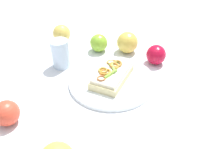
{
  "coord_description": "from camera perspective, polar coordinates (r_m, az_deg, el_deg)",
  "views": [
    {
      "loc": [
        -0.19,
        -0.63,
        0.51
      ],
      "look_at": [
        0.0,
        0.0,
        0.03
      ],
      "focal_mm": 40.0,
      "sensor_mm": 36.0,
      "label": 1
    }
  ],
  "objects": [
    {
      "name": "apple_1",
      "position": [
        0.99,
        -3.04,
        7.23
      ],
      "size": [
        0.09,
        0.09,
        0.07
      ],
      "primitive_type": "sphere",
      "rotation": [
        0.0,
        0.0,
        4.97
      ],
      "color": "#80B12E",
      "rests_on": "ground_plane"
    },
    {
      "name": "drinking_glass",
      "position": [
        0.91,
        -11.72,
        4.68
      ],
      "size": [
        0.06,
        0.06,
        0.1
      ],
      "primitive_type": "cylinder",
      "color": "silver",
      "rests_on": "ground_plane"
    },
    {
      "name": "plate",
      "position": [
        0.83,
        -0.0,
        -1.47
      ],
      "size": [
        0.29,
        0.29,
        0.01
      ],
      "primitive_type": "cylinder",
      "color": "white",
      "rests_on": "ground_plane"
    },
    {
      "name": "sandwich",
      "position": [
        0.82,
        -0.04,
        -0.01
      ],
      "size": [
        0.18,
        0.19,
        0.05
      ],
      "rotation": [
        0.0,
        0.0,
        4.0
      ],
      "color": "beige",
      "rests_on": "plate"
    },
    {
      "name": "apple_3",
      "position": [
        0.98,
        3.54,
        7.33
      ],
      "size": [
        0.12,
        0.12,
        0.08
      ],
      "primitive_type": "sphere",
      "rotation": [
        0.0,
        0.0,
        3.74
      ],
      "color": "gold",
      "rests_on": "ground_plane"
    },
    {
      "name": "ground_plane",
      "position": [
        0.84,
        -0.0,
        -1.82
      ],
      "size": [
        2.0,
        2.0,
        0.0
      ],
      "primitive_type": "plane",
      "color": "silver",
      "rests_on": "ground"
    },
    {
      "name": "apple_2",
      "position": [
        1.08,
        -11.43,
        9.19
      ],
      "size": [
        0.08,
        0.08,
        0.07
      ],
      "primitive_type": "sphere",
      "rotation": [
        0.0,
        0.0,
        4.79
      ],
      "color": "gold",
      "rests_on": "ground_plane"
    },
    {
      "name": "apple_4",
      "position": [
        0.93,
        10.03,
        4.48
      ],
      "size": [
        0.09,
        0.09,
        0.07
      ],
      "primitive_type": "sphere",
      "rotation": [
        0.0,
        0.0,
        1.3
      ],
      "color": "#B20D29",
      "rests_on": "ground_plane"
    },
    {
      "name": "apple_0",
      "position": [
        0.74,
        -22.97,
        -8.12
      ],
      "size": [
        0.1,
        0.1,
        0.07
      ],
      "primitive_type": "sphere",
      "rotation": [
        0.0,
        0.0,
        0.88
      ],
      "color": "#D7432E",
      "rests_on": "ground_plane"
    }
  ]
}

